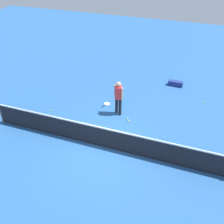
# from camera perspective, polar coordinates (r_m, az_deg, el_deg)

# --- Properties ---
(ground_plane) EXTENTS (40.00, 40.00, 0.00)m
(ground_plane) POSITION_cam_1_polar(r_m,az_deg,el_deg) (11.02, -1.56, -7.41)
(ground_plane) COLOR #265693
(court_net) EXTENTS (10.09, 0.09, 1.07)m
(court_net) POSITION_cam_1_polar(r_m,az_deg,el_deg) (10.70, -1.60, -5.38)
(court_net) COLOR #4C4C51
(court_net) RESTS_ON ground_plane
(player_near_side) EXTENTS (0.51, 0.45, 1.70)m
(player_near_side) POSITION_cam_1_polar(r_m,az_deg,el_deg) (12.42, 1.37, 3.52)
(player_near_side) COLOR black
(player_near_side) RESTS_ON ground_plane
(tennis_racket_near_player) EXTENTS (0.40, 0.61, 0.03)m
(tennis_racket_near_player) POSITION_cam_1_polar(r_m,az_deg,el_deg) (13.67, -1.12, 1.72)
(tennis_racket_near_player) COLOR white
(tennis_racket_near_player) RESTS_ON ground_plane
(tennis_ball_near_player) EXTENTS (0.07, 0.07, 0.07)m
(tennis_ball_near_player) POSITION_cam_1_polar(r_m,az_deg,el_deg) (11.32, 17.21, -7.74)
(tennis_ball_near_player) COLOR #C6E033
(tennis_ball_near_player) RESTS_ON ground_plane
(tennis_ball_by_net) EXTENTS (0.07, 0.07, 0.07)m
(tennis_ball_by_net) POSITION_cam_1_polar(r_m,az_deg,el_deg) (12.40, 3.56, -1.95)
(tennis_ball_by_net) COLOR #C6E033
(tennis_ball_by_net) RESTS_ON ground_plane
(tennis_ball_midcourt) EXTENTS (0.07, 0.07, 0.07)m
(tennis_ball_midcourt) POSITION_cam_1_polar(r_m,az_deg,el_deg) (12.53, 3.28, -1.53)
(tennis_ball_midcourt) COLOR #C6E033
(tennis_ball_midcourt) RESTS_ON ground_plane
(tennis_ball_baseline) EXTENTS (0.07, 0.07, 0.07)m
(tennis_ball_baseline) POSITION_cam_1_polar(r_m,az_deg,el_deg) (14.51, 18.69, 1.90)
(tennis_ball_baseline) COLOR #C6E033
(tennis_ball_baseline) RESTS_ON ground_plane
(tennis_ball_stray_left) EXTENTS (0.07, 0.07, 0.07)m
(tennis_ball_stray_left) POSITION_cam_1_polar(r_m,az_deg,el_deg) (13.46, -12.74, 0.33)
(tennis_ball_stray_left) COLOR #C6E033
(tennis_ball_stray_left) RESTS_ON ground_plane
(equipment_bag) EXTENTS (0.81, 0.31, 0.28)m
(equipment_bag) POSITION_cam_1_polar(r_m,az_deg,el_deg) (15.74, 13.39, 5.85)
(equipment_bag) COLOR navy
(equipment_bag) RESTS_ON ground_plane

